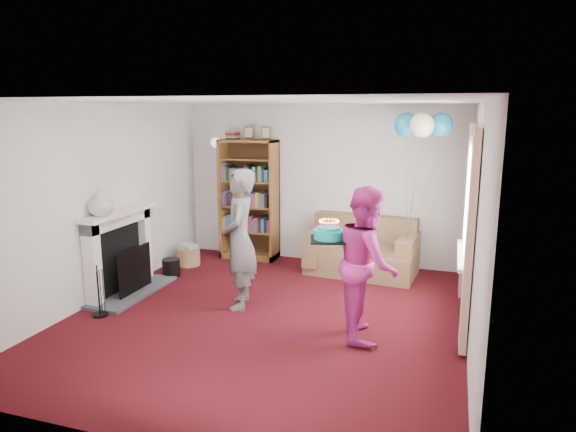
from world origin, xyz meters
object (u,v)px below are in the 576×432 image
(bookcase, at_px, (250,201))
(person_magenta, at_px, (367,263))
(person_striped, at_px, (240,239))
(birthday_cake, at_px, (329,234))
(sofa, at_px, (362,252))

(bookcase, bearing_deg, person_magenta, -46.16)
(person_striped, xyz_separation_m, person_magenta, (1.63, -0.37, -0.04))
(bookcase, relative_size, person_magenta, 1.31)
(person_magenta, distance_m, birthday_cake, 0.50)
(person_striped, bearing_deg, person_magenta, 59.92)
(bookcase, bearing_deg, sofa, -7.04)
(bookcase, relative_size, person_striped, 1.25)
(bookcase, xyz_separation_m, person_striped, (0.71, -2.06, -0.09))
(sofa, distance_m, person_magenta, 2.29)
(sofa, xyz_separation_m, birthday_cake, (-0.00, -2.21, 0.79))
(sofa, relative_size, birthday_cake, 4.01)
(bookcase, relative_size, sofa, 1.37)
(person_magenta, relative_size, birthday_cake, 4.18)
(sofa, bearing_deg, birthday_cake, -84.49)
(birthday_cake, bearing_deg, sofa, 90.00)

